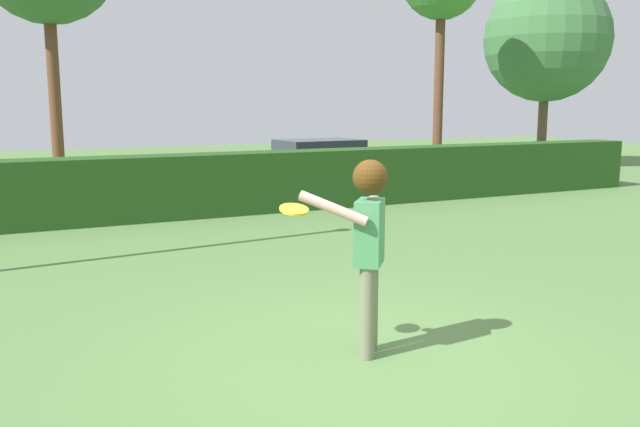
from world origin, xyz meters
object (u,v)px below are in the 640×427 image
person (368,235)px  parked_car_green (319,160)px  frisbee (294,209)px  willow_tree (547,39)px

person → parked_car_green: 12.88m
frisbee → parked_car_green: 12.87m
person → willow_tree: (14.82, 13.22, 3.35)m
frisbee → parked_car_green: frisbee is taller
person → frisbee: bearing=152.8°
frisbee → willow_tree: bearing=40.0°
person → willow_tree: bearing=41.7°
person → parked_car_green: (5.23, 11.76, -0.42)m
willow_tree → frisbee: bearing=-140.0°
frisbee → parked_car_green: size_ratio=0.06×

